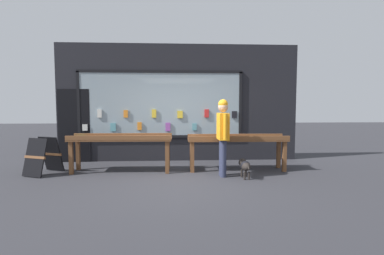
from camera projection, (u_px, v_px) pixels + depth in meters
ground_plane at (181, 180)px, 6.58m from camera, size 40.00×40.00×0.00m
shopfront_facade at (176, 103)px, 8.82m from camera, size 7.02×0.29×3.41m
display_table_left at (121, 142)px, 7.37m from camera, size 2.49×0.70×0.93m
display_table_right at (237, 142)px, 7.54m from camera, size 2.49×0.65×0.90m
person_browsing at (223, 131)px, 6.87m from camera, size 0.23×0.69×1.78m
small_dog at (245, 166)px, 6.76m from camera, size 0.22×0.61×0.41m
sandwich_board_sign at (43, 156)px, 7.12m from camera, size 0.80×0.91×0.87m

